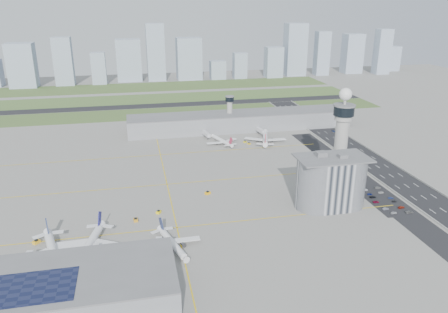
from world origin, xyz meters
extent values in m
plane|color=gray|center=(0.00, 0.00, 0.00)|extent=(1000.00, 1000.00, 0.00)
cube|color=#425628|center=(-20.00, 225.00, 0.04)|extent=(480.00, 50.00, 0.08)
cube|color=#4C6B33|center=(-20.00, 300.00, 0.04)|extent=(480.00, 60.00, 0.08)
cube|color=#48622E|center=(-20.00, 380.00, 0.04)|extent=(480.00, 70.00, 0.08)
cube|color=black|center=(-20.00, 262.00, 0.06)|extent=(480.00, 22.00, 0.10)
cube|color=black|center=(115.00, 0.00, 0.05)|extent=(28.00, 500.00, 0.10)
cube|color=#9E9E99|center=(101.00, 0.00, 0.60)|extent=(0.60, 500.00, 1.20)
cube|color=#9E9E99|center=(129.00, 0.00, 0.60)|extent=(0.60, 500.00, 1.20)
cube|color=black|center=(90.00, -10.00, 0.04)|extent=(18.00, 260.00, 0.08)
cube|color=black|center=(88.00, -22.00, 0.05)|extent=(20.00, 44.00, 0.10)
cube|color=yellow|center=(-40.00, -30.00, 0.01)|extent=(260.00, 0.60, 0.01)
cube|color=yellow|center=(-40.00, 30.00, 0.01)|extent=(260.00, 0.60, 0.01)
cube|color=yellow|center=(-40.00, 90.00, 0.01)|extent=(260.00, 0.60, 0.01)
cube|color=yellow|center=(-40.00, 30.00, 0.01)|extent=(0.60, 260.00, 0.01)
cylinder|color=#ADAAA5|center=(72.00, 8.00, 24.00)|extent=(8.40, 8.40, 48.00)
cylinder|color=#ADAAA5|center=(72.00, 8.00, 46.00)|extent=(11.00, 11.00, 4.00)
cylinder|color=black|center=(72.00, 8.00, 50.00)|extent=(13.00, 13.00, 6.00)
cylinder|color=slate|center=(72.00, 8.00, 53.50)|extent=(14.00, 14.00, 1.00)
cylinder|color=#ADAAA5|center=(72.00, 8.00, 56.00)|extent=(1.60, 1.60, 5.00)
sphere|color=white|center=(72.00, 8.00, 60.50)|extent=(8.00, 8.00, 8.00)
cylinder|color=#ADAAA5|center=(30.00, 150.00, 14.00)|extent=(5.00, 5.00, 28.00)
cylinder|color=black|center=(30.00, 150.00, 29.00)|extent=(8.00, 8.00, 4.00)
cylinder|color=slate|center=(30.00, 150.00, 31.50)|extent=(8.60, 8.60, 0.80)
cube|color=#B2B2B7|center=(52.00, -22.00, 15.00)|extent=(18.00, 24.00, 30.00)
cylinder|color=#B2B2B7|center=(43.00, -22.00, 15.00)|extent=(24.00, 24.00, 30.00)
cylinder|color=#B2B2B7|center=(61.00, -22.00, 15.00)|extent=(24.00, 24.00, 30.00)
cube|color=slate|center=(52.00, -22.00, 30.40)|extent=(42.00, 24.00, 0.80)
cube|color=slate|center=(46.00, -19.00, 32.00)|extent=(6.00, 5.00, 3.00)
cube|color=slate|center=(57.00, -24.00, 31.70)|extent=(5.00, 4.00, 2.40)
cube|color=gray|center=(40.00, 148.00, 7.50)|extent=(210.00, 32.00, 15.00)
cube|color=slate|center=(40.00, 148.00, 15.40)|extent=(210.00, 32.00, 0.80)
cube|color=gray|center=(-88.00, -82.00, 6.00)|extent=(84.00, 42.00, 12.00)
cube|color=slate|center=(-88.00, -82.00, 12.40)|extent=(84.00, 42.00, 0.80)
cube|color=black|center=(-105.00, -88.00, 12.90)|extent=(40.00, 22.00, 0.20)
imported|color=silver|center=(84.12, -39.81, 0.62)|extent=(3.73, 1.76, 1.23)
imported|color=slate|center=(82.30, -34.27, 0.65)|extent=(4.02, 1.64, 1.30)
imported|color=maroon|center=(81.85, -24.49, 0.55)|extent=(3.96, 1.86, 1.10)
imported|color=black|center=(83.47, -17.87, 0.59)|extent=(4.16, 1.92, 1.18)
imported|color=navy|center=(83.85, -13.55, 0.55)|extent=(3.29, 1.52, 1.09)
imported|color=silver|center=(84.10, -6.87, 0.60)|extent=(3.69, 1.38, 1.20)
imported|color=gray|center=(93.47, -40.86, 0.63)|extent=(4.78, 2.64, 1.27)
imported|color=maroon|center=(92.51, -34.43, 0.62)|extent=(4.51, 2.45, 1.24)
imported|color=#252528|center=(93.16, -26.03, 0.56)|extent=(3.38, 1.53, 1.13)
imported|color=navy|center=(93.68, -21.42, 0.55)|extent=(3.43, 1.42, 1.10)
imported|color=silver|center=(92.28, -12.69, 0.54)|extent=(4.09, 2.28, 1.08)
imported|color=gray|center=(94.19, -5.76, 0.65)|extent=(4.61, 2.23, 1.29)
imported|color=black|center=(115.07, 42.11, 0.63)|extent=(1.37, 3.84, 1.26)
imported|color=navy|center=(122.85, 120.69, 0.61)|extent=(2.15, 4.47, 1.23)
imported|color=gray|center=(108.31, 178.86, 0.55)|extent=(1.39, 3.24, 1.09)
cube|color=#9EADC1|center=(-204.47, 415.19, 30.18)|extent=(35.81, 28.65, 60.36)
cube|color=#9EADC1|center=(-150.11, 419.66, 33.44)|extent=(25.49, 20.39, 66.89)
cube|color=#9EADC1|center=(-102.68, 417.90, 22.60)|extent=(20.04, 16.03, 45.20)
cube|color=#9EADC1|center=(-59.44, 436.89, 30.61)|extent=(35.76, 28.61, 61.22)
cube|color=#9EADC1|center=(-19.42, 431.56, 41.69)|extent=(26.33, 21.06, 83.39)
cube|color=#9EADC1|center=(30.27, 432.32, 31.06)|extent=(36.96, 29.57, 62.11)
cube|color=#9EADC1|center=(73.27, 423.68, 13.87)|extent=(23.01, 18.41, 27.75)
cube|color=#9EADC1|center=(108.28, 423.34, 19.48)|extent=(20.22, 16.18, 38.97)
cube|color=#9EADC1|center=(162.17, 421.29, 23.44)|extent=(26.14, 20.92, 46.89)
cube|color=#9EADC1|center=(201.27, 433.27, 40.60)|extent=(32.26, 25.81, 81.20)
cube|color=#9EADC1|center=(244.74, 426.38, 34.37)|extent=(21.59, 17.28, 68.75)
cube|color=#9EADC1|center=(302.83, 435.54, 31.70)|extent=(30.25, 24.20, 63.40)
cube|color=#9EADC1|center=(345.49, 415.96, 35.78)|extent=(23.04, 18.43, 71.56)
cube|color=#9EADC1|center=(382.05, 443.29, 20.53)|extent=(22.64, 18.11, 41.06)
camera|label=1|loc=(-58.78, -239.60, 116.53)|focal=35.00mm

